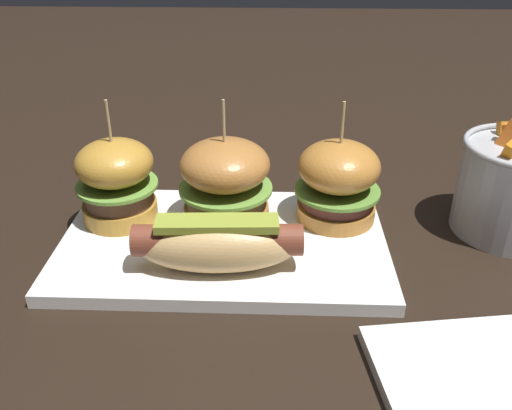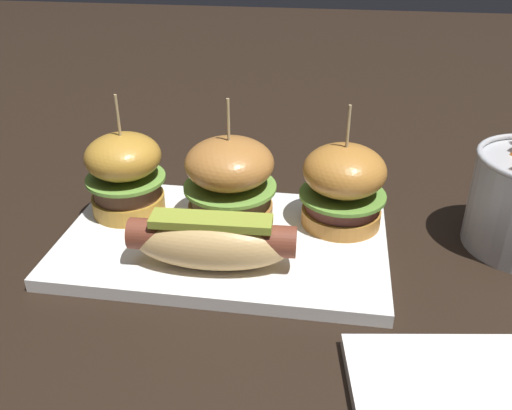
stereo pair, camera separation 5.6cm
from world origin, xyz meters
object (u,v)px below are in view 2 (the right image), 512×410
(hot_dog, at_px, (209,241))
(slider_right, at_px, (343,185))
(slider_center, at_px, (229,180))
(platter_main, at_px, (225,241))
(slider_left, at_px, (125,173))

(hot_dog, bearing_deg, slider_right, 39.18)
(hot_dog, height_order, slider_center, slider_center)
(platter_main, height_order, slider_right, slider_right)
(hot_dog, height_order, slider_left, slider_left)
(slider_left, bearing_deg, slider_center, 0.05)
(slider_center, xyz_separation_m, slider_right, (0.12, 0.01, -0.00))
(slider_left, height_order, slider_center, slider_center)
(hot_dog, xyz_separation_m, slider_center, (0.00, 0.09, 0.02))
(slider_left, xyz_separation_m, slider_right, (0.24, 0.01, -0.00))
(slider_right, bearing_deg, platter_main, -159.13)
(platter_main, height_order, slider_center, slider_center)
(hot_dog, distance_m, slider_right, 0.16)
(platter_main, height_order, hot_dog, hot_dog)
(platter_main, relative_size, hot_dog, 2.11)
(platter_main, bearing_deg, slider_center, 91.57)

